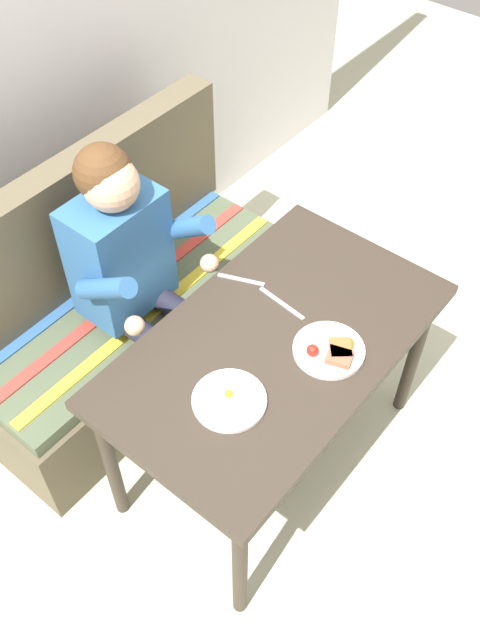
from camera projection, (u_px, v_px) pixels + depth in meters
The scene contains 8 objects.
ground_plane at pixel (269, 453), 2.81m from camera, with size 8.00×8.00×0.00m, color beige.
table at pixel (275, 355), 2.32m from camera, with size 1.20×0.70×0.73m.
couch at pixel (126, 310), 2.87m from camera, with size 1.44×0.56×1.00m.
person at pixel (134, 267), 2.46m from camera, with size 0.45×0.61×1.21m.
plate_breakfast at pixel (331, 350), 2.21m from camera, with size 0.23×0.23×0.05m.
plate_eggs at pixel (229, 400), 2.09m from camera, with size 0.23×0.23×0.04m.
fork at pixel (241, 280), 2.43m from camera, with size 0.01×0.17×0.01m, color silver.
knife at pixel (282, 303), 2.36m from camera, with size 0.01×0.20×0.01m, color silver.
Camera 1 is at (-1.17, -0.81, 2.48)m, focal length 38.76 mm.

